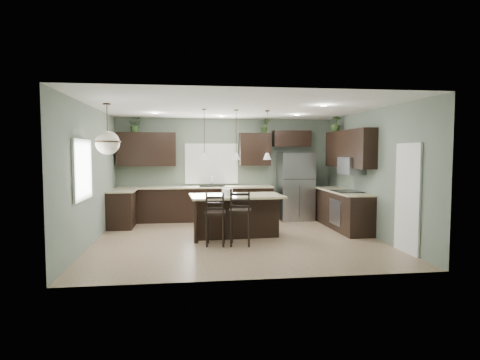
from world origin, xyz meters
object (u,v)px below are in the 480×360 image
at_px(plant_back_left, 135,125).
at_px(bar_stool_center, 240,217).
at_px(bar_stool_left, 215,219).
at_px(kitchen_island, 236,216).
at_px(serving_dish, 227,192).
at_px(refrigerator, 296,186).

bearing_deg(plant_back_left, bar_stool_center, -52.43).
bearing_deg(bar_stool_left, kitchen_island, 64.19).
relative_size(kitchen_island, bar_stool_left, 1.85).
relative_size(serving_dish, bar_stool_left, 0.22).
relative_size(bar_stool_left, bar_stool_center, 0.94).
height_order(kitchen_island, bar_stool_center, bar_stool_center).
distance_m(refrigerator, bar_stool_center, 3.46).
bearing_deg(bar_stool_left, serving_dish, 74.88).
distance_m(serving_dish, plant_back_left, 3.56).
bearing_deg(serving_dish, bar_stool_center, -78.67).
height_order(kitchen_island, serving_dish, serving_dish).
bearing_deg(serving_dish, kitchen_island, 3.58).
bearing_deg(bar_stool_left, plant_back_left, 128.30).
distance_m(kitchen_island, bar_stool_left, 0.98).
relative_size(bar_stool_center, plant_back_left, 3.01).
height_order(bar_stool_center, plant_back_left, plant_back_left).
bearing_deg(bar_stool_left, bar_stool_center, 0.79).
distance_m(refrigerator, serving_dish, 2.89).
bearing_deg(serving_dish, bar_stool_left, -111.57).
distance_m(serving_dish, bar_stool_center, 0.97).
relative_size(refrigerator, kitchen_island, 0.92).
bearing_deg(bar_stool_left, refrigerator, 55.75).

